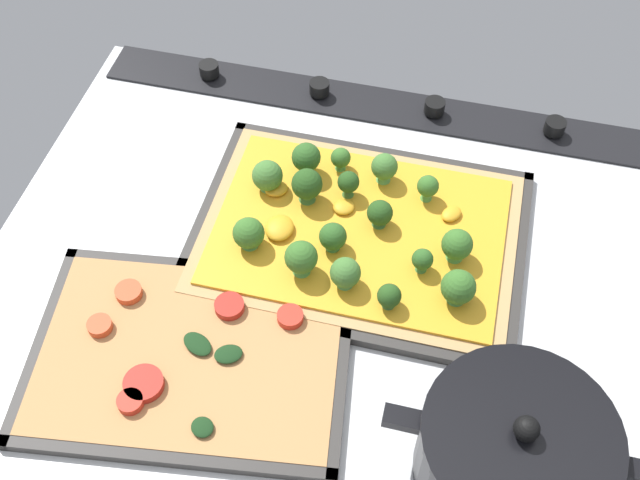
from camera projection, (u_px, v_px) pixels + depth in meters
ground_plane at (323, 296)px, 90.90cm from camera, size 81.20×69.94×3.00cm
stove_control_panel at (376, 103)px, 107.64cm from camera, size 77.95×7.00×2.60cm
baking_tray_front at (359, 237)px, 93.76cm from camera, size 39.80×29.32×1.30cm
broccoli_pizza at (354, 228)px, 92.26cm from camera, size 37.39×26.92×6.14cm
baking_tray_back at (190, 357)px, 83.92cm from camera, size 37.39×28.96×1.30cm
veggie_pizza_back at (188, 353)px, 83.42cm from camera, size 34.69×26.26×1.90cm
cooking_pot at (513, 454)px, 72.66cm from camera, size 25.23×18.39×12.02cm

